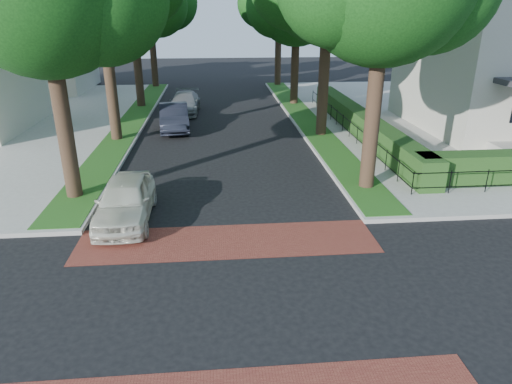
# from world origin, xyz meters

# --- Properties ---
(ground) EXTENTS (120.00, 120.00, 0.00)m
(ground) POSITION_xyz_m (0.00, 0.00, 0.00)
(ground) COLOR black
(ground) RESTS_ON ground
(crosswalk_far) EXTENTS (9.00, 2.20, 0.01)m
(crosswalk_far) POSITION_xyz_m (0.00, 3.20, 0.01)
(crosswalk_far) COLOR maroon
(crosswalk_far) RESTS_ON ground
(grass_strip_ne) EXTENTS (1.60, 29.80, 0.02)m
(grass_strip_ne) POSITION_xyz_m (5.40, 19.10, 0.16)
(grass_strip_ne) COLOR #224B15
(grass_strip_ne) RESTS_ON sidewalk_ne
(grass_strip_nw) EXTENTS (1.60, 29.80, 0.02)m
(grass_strip_nw) POSITION_xyz_m (-5.40, 19.10, 0.16)
(grass_strip_nw) COLOR #224B15
(grass_strip_nw) RESTS_ON sidewalk_nw
(tree_right_far) EXTENTS (7.25, 6.23, 9.74)m
(tree_right_far) POSITION_xyz_m (5.60, 24.22, 6.91)
(tree_right_far) COLOR black
(tree_right_far) RESTS_ON sidewalk_ne
(tree_right_back) EXTENTS (7.50, 6.45, 10.20)m
(tree_right_back) POSITION_xyz_m (5.60, 33.23, 7.27)
(tree_right_back) COLOR black
(tree_right_back) RESTS_ON sidewalk_ne
(tree_left_far) EXTENTS (7.00, 6.02, 9.86)m
(tree_left_far) POSITION_xyz_m (-5.40, 24.22, 7.12)
(tree_left_far) COLOR black
(tree_left_far) RESTS_ON sidewalk_nw
(hedge_main_road) EXTENTS (1.00, 18.00, 1.20)m
(hedge_main_road) POSITION_xyz_m (7.70, 15.00, 0.75)
(hedge_main_road) COLOR #1D4217
(hedge_main_road) RESTS_ON sidewalk_ne
(fence_main_road) EXTENTS (0.06, 18.00, 0.90)m
(fence_main_road) POSITION_xyz_m (6.90, 15.00, 0.60)
(fence_main_road) COLOR black
(fence_main_road) RESTS_ON sidewalk_ne
(house_left_far) EXTENTS (10.00, 9.00, 10.14)m
(house_left_far) POSITION_xyz_m (-15.49, 31.99, 5.04)
(house_left_far) COLOR #BAB8A7
(house_left_far) RESTS_ON sidewalk_nw
(parked_car_front) EXTENTS (1.77, 4.25, 1.44)m
(parked_car_front) POSITION_xyz_m (-3.28, 5.00, 0.72)
(parked_car_front) COLOR beige
(parked_car_front) RESTS_ON ground
(parked_car_middle) EXTENTS (2.03, 4.69, 1.50)m
(parked_car_middle) POSITION_xyz_m (-2.64, 17.27, 0.75)
(parked_car_middle) COLOR black
(parked_car_middle) RESTS_ON ground
(parked_car_rear) EXTENTS (2.09, 4.75, 1.36)m
(parked_car_rear) POSITION_xyz_m (-2.30, 21.99, 0.68)
(parked_car_rear) COLOR gray
(parked_car_rear) RESTS_ON ground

